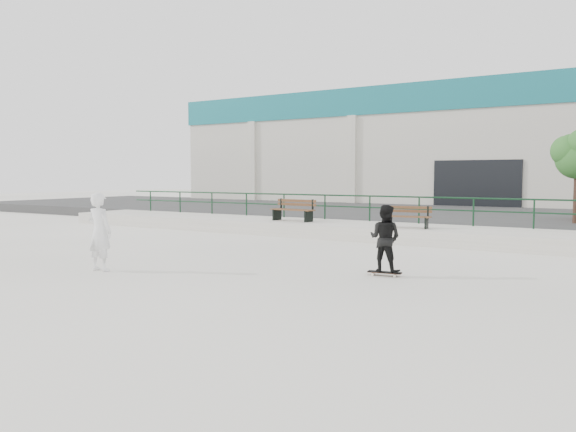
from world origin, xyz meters
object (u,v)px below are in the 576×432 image
Objects in this scene: skateboard at (385,273)px; seated_skater at (100,232)px; bench_left at (293,210)px; bench_right at (407,217)px; standing_skater at (385,238)px.

seated_skater reaches higher than skateboard.
bench_left is 9.68m from skateboard.
seated_skater is at bearing -161.99° from skateboard.
skateboard is (1.83, -6.51, -0.81)m from bench_right.
standing_skater is at bearing -157.71° from seated_skater.
bench_right is 10.46m from seated_skater.
skateboard is 0.42× the size of seated_skater.
seated_skater is (-4.30, -9.53, 0.07)m from bench_right.
bench_right is 6.81m from skateboard.
seated_skater reaches higher than bench_left.
standing_skater is 0.81× the size of seated_skater.
standing_skater reaches higher than bench_right.
bench_left is 1.02× the size of seated_skater.
seated_skater is (-6.13, -3.02, 0.88)m from skateboard.
standing_skater is at bearing 18.37° from skateboard.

